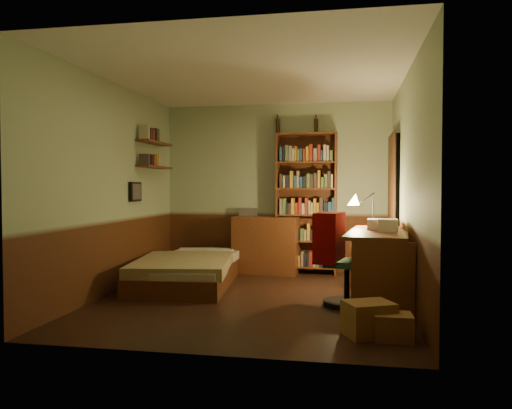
% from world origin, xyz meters
% --- Properties ---
extents(floor, '(3.50, 4.00, 0.02)m').
position_xyz_m(floor, '(0.00, 0.00, -0.01)').
color(floor, black).
rests_on(floor, ground).
extents(ceiling, '(3.50, 4.00, 0.02)m').
position_xyz_m(ceiling, '(0.00, 0.00, 2.61)').
color(ceiling, silver).
rests_on(ceiling, wall_back).
extents(wall_back, '(3.50, 0.02, 2.60)m').
position_xyz_m(wall_back, '(0.00, 2.01, 1.30)').
color(wall_back, '#97AC87').
rests_on(wall_back, ground).
extents(wall_left, '(0.02, 4.00, 2.60)m').
position_xyz_m(wall_left, '(-1.76, 0.00, 1.30)').
color(wall_left, '#97AC87').
rests_on(wall_left, ground).
extents(wall_right, '(0.02, 4.00, 2.60)m').
position_xyz_m(wall_right, '(1.76, 0.00, 1.30)').
color(wall_right, '#97AC87').
rests_on(wall_right, ground).
extents(wall_front, '(3.50, 0.02, 2.60)m').
position_xyz_m(wall_front, '(0.00, -2.01, 1.30)').
color(wall_front, '#97AC87').
rests_on(wall_front, ground).
extents(doorway, '(0.06, 0.90, 2.00)m').
position_xyz_m(doorway, '(1.72, 1.30, 1.00)').
color(doorway, black).
rests_on(doorway, ground).
extents(door_trim, '(0.02, 0.98, 2.08)m').
position_xyz_m(door_trim, '(1.69, 1.30, 1.00)').
color(door_trim, '#452311').
rests_on(door_trim, ground).
extents(bed, '(1.33, 2.22, 0.63)m').
position_xyz_m(bed, '(-1.02, 0.72, 0.32)').
color(bed, olive).
rests_on(bed, ground).
extents(dresser, '(1.01, 0.56, 0.86)m').
position_xyz_m(dresser, '(-0.12, 1.76, 0.43)').
color(dresser, '#582D16').
rests_on(dresser, ground).
extents(mini_stereo, '(0.26, 0.22, 0.12)m').
position_xyz_m(mini_stereo, '(-0.43, 1.89, 0.93)').
color(mini_stereo, '#B2B2B7').
rests_on(mini_stereo, dresser).
extents(bookshelf, '(0.92, 0.30, 2.13)m').
position_xyz_m(bookshelf, '(0.48, 1.85, 1.06)').
color(bookshelf, '#582D16').
rests_on(bookshelf, ground).
extents(bottle_left, '(0.08, 0.08, 0.24)m').
position_xyz_m(bottle_left, '(0.03, 1.96, 2.25)').
color(bottle_left, black).
rests_on(bottle_left, bookshelf).
extents(bottle_right, '(0.06, 0.06, 0.22)m').
position_xyz_m(bottle_right, '(0.62, 1.96, 2.24)').
color(bottle_right, black).
rests_on(bottle_right, bookshelf).
extents(desk, '(0.80, 1.59, 0.82)m').
position_xyz_m(desk, '(1.44, 0.00, 0.41)').
color(desk, '#582D16').
rests_on(desk, ground).
extents(paper_stack, '(0.23, 0.30, 0.12)m').
position_xyz_m(paper_stack, '(1.43, 0.27, 0.88)').
color(paper_stack, silver).
rests_on(paper_stack, desk).
extents(desk_lamp, '(0.21, 0.21, 0.68)m').
position_xyz_m(desk_lamp, '(1.41, 0.77, 1.16)').
color(desk_lamp, black).
rests_on(desk_lamp, desk).
extents(office_chair, '(0.63, 0.58, 1.08)m').
position_xyz_m(office_chair, '(1.09, -0.14, 0.54)').
color(office_chair, '#2E5A3F').
rests_on(office_chair, ground).
extents(red_jacket, '(0.38, 0.52, 0.56)m').
position_xyz_m(red_jacket, '(0.87, -0.25, 1.36)').
color(red_jacket, '#900500').
rests_on(red_jacket, office_chair).
extents(wall_shelf_lower, '(0.20, 0.90, 0.03)m').
position_xyz_m(wall_shelf_lower, '(-1.64, 1.10, 1.60)').
color(wall_shelf_lower, '#582D16').
rests_on(wall_shelf_lower, wall_left).
extents(wall_shelf_upper, '(0.20, 0.90, 0.03)m').
position_xyz_m(wall_shelf_upper, '(-1.64, 1.10, 1.95)').
color(wall_shelf_upper, '#582D16').
rests_on(wall_shelf_upper, wall_left).
extents(framed_picture, '(0.04, 0.32, 0.26)m').
position_xyz_m(framed_picture, '(-1.72, 0.60, 1.25)').
color(framed_picture, black).
rests_on(framed_picture, wall_left).
extents(cardboard_box_a, '(0.50, 0.46, 0.30)m').
position_xyz_m(cardboard_box_a, '(1.29, -1.25, 0.15)').
color(cardboard_box_a, olive).
rests_on(cardboard_box_a, ground).
extents(cardboard_box_b, '(0.33, 0.27, 0.22)m').
position_xyz_m(cardboard_box_b, '(1.49, -1.33, 0.11)').
color(cardboard_box_b, olive).
rests_on(cardboard_box_b, ground).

